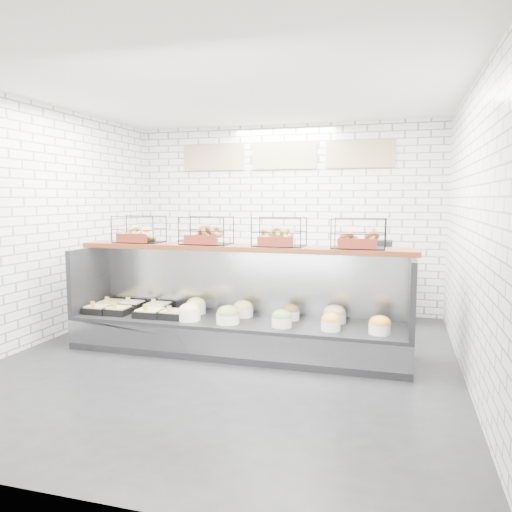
% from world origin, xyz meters
% --- Properties ---
extents(ground, '(5.50, 5.50, 0.00)m').
position_xyz_m(ground, '(0.00, 0.00, 0.00)').
color(ground, black).
rests_on(ground, ground).
extents(room_shell, '(5.02, 5.51, 3.01)m').
position_xyz_m(room_shell, '(0.00, 0.60, 2.06)').
color(room_shell, white).
rests_on(room_shell, ground).
extents(display_case, '(4.00, 0.90, 1.20)m').
position_xyz_m(display_case, '(-0.02, 0.34, 0.33)').
color(display_case, black).
rests_on(display_case, ground).
extents(bagel_shelf, '(4.10, 0.50, 0.40)m').
position_xyz_m(bagel_shelf, '(0.00, 0.52, 1.37)').
color(bagel_shelf, '#512211').
rests_on(bagel_shelf, display_case).
extents(prep_counter, '(4.00, 0.60, 1.20)m').
position_xyz_m(prep_counter, '(-0.00, 2.43, 0.47)').
color(prep_counter, '#93969B').
rests_on(prep_counter, ground).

